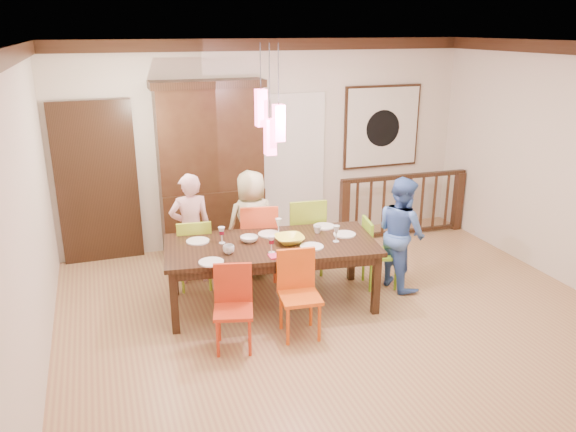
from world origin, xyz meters
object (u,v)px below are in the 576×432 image
object	(u,v)px
chair_far_left	(194,248)
person_far_left	(191,229)
china_hutch	(211,169)
person_end_right	(401,233)
person_far_mid	(252,224)
dining_table	(271,249)
chair_end_right	(381,248)
balustrade	(403,204)

from	to	relation	value
chair_far_left	person_far_left	world-z (taller)	person_far_left
china_hutch	person_end_right	bearing A→B (deg)	-44.84
chair_far_left	person_far_mid	size ratio (longest dim) A/B	0.65
dining_table	china_hutch	bearing A→B (deg)	106.47
person_end_right	chair_far_left	bearing A→B (deg)	64.16
dining_table	china_hutch	distance (m)	1.95
chair_end_right	balustrade	bearing A→B (deg)	-27.30
dining_table	person_end_right	xyz separation A→B (m)	(1.63, -0.05, 0.02)
dining_table	person_end_right	size ratio (longest dim) A/B	1.79
chair_end_right	china_hutch	xyz separation A→B (m)	(-1.69, 1.83, 0.70)
chair_end_right	person_far_left	bearing A→B (deg)	78.89
person_far_left	dining_table	bearing A→B (deg)	129.20
person_far_mid	person_end_right	distance (m)	1.86
dining_table	chair_end_right	xyz separation A→B (m)	(1.40, 0.03, -0.18)
dining_table	person_far_mid	bearing A→B (deg)	96.92
person_end_right	person_far_left	bearing A→B (deg)	60.77
dining_table	balustrade	size ratio (longest dim) A/B	1.21
china_hutch	chair_end_right	bearing A→B (deg)	-47.30
balustrade	person_end_right	size ratio (longest dim) A/B	1.48
chair_far_left	person_end_right	xyz separation A→B (m)	(2.38, -0.78, 0.18)
chair_end_right	person_end_right	bearing A→B (deg)	-97.32
china_hutch	person_far_left	size ratio (longest dim) A/B	1.71
china_hutch	balustrade	size ratio (longest dim) A/B	1.17
person_end_right	chair_end_right	bearing A→B (deg)	64.21
dining_table	person_far_mid	size ratio (longest dim) A/B	1.80
china_hutch	person_far_left	distance (m)	1.18
chair_far_left	balustrade	distance (m)	3.40
balustrade	person_end_right	distance (m)	1.83
person_far_left	china_hutch	bearing A→B (deg)	-116.83
dining_table	balustrade	distance (m)	2.98
china_hutch	person_far_mid	xyz separation A→B (m)	(0.30, -0.99, -0.51)
balustrade	person_end_right	xyz separation A→B (m)	(-0.94, -1.56, 0.19)
china_hutch	person_end_right	xyz separation A→B (m)	(1.91, -1.90, -0.51)
person_far_left	person_end_right	world-z (taller)	person_far_left
chair_far_left	chair_end_right	xyz separation A→B (m)	(2.15, -0.71, -0.02)
dining_table	person_far_left	world-z (taller)	person_far_left
chair_end_right	person_end_right	xyz separation A→B (m)	(0.23, -0.07, 0.20)
chair_end_right	person_far_left	xyz separation A→B (m)	(-2.15, 0.87, 0.20)
dining_table	chair_far_left	distance (m)	1.06
chair_far_left	person_end_right	size ratio (longest dim) A/B	0.65
china_hutch	person_far_mid	world-z (taller)	china_hutch
person_far_mid	china_hutch	bearing A→B (deg)	-79.80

